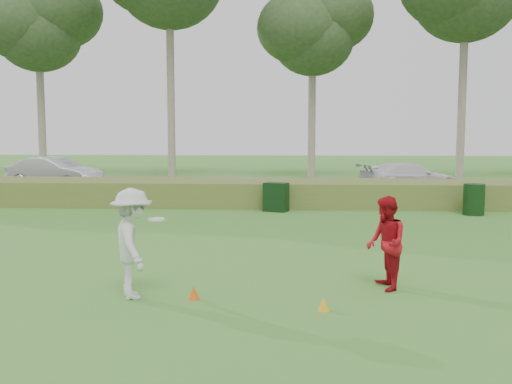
# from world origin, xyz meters

# --- Properties ---
(ground) EXTENTS (120.00, 120.00, 0.00)m
(ground) POSITION_xyz_m (0.00, 0.00, 0.00)
(ground) COLOR #357527
(ground) RESTS_ON ground
(reed_strip) EXTENTS (80.00, 3.00, 0.90)m
(reed_strip) POSITION_xyz_m (0.00, 12.00, 0.45)
(reed_strip) COLOR #536628
(reed_strip) RESTS_ON ground
(park_road) EXTENTS (80.00, 6.00, 0.06)m
(park_road) POSITION_xyz_m (0.00, 17.00, 0.03)
(park_road) COLOR #2D2D2D
(park_road) RESTS_ON ground
(tree_2) EXTENTS (6.50, 6.50, 12.00)m
(tree_2) POSITION_xyz_m (-14.00, 24.00, 8.97)
(tree_2) COLOR gray
(tree_2) RESTS_ON ground
(tree_4) EXTENTS (6.24, 6.24, 11.50)m
(tree_4) POSITION_xyz_m (2.00, 24.50, 8.59)
(tree_4) COLOR gray
(tree_4) RESTS_ON ground
(player_white) EXTENTS (1.07, 1.33, 1.79)m
(player_white) POSITION_xyz_m (-1.74, -0.28, 0.90)
(player_white) COLOR silver
(player_white) RESTS_ON ground
(player_red) EXTENTS (0.69, 0.84, 1.60)m
(player_red) POSITION_xyz_m (2.44, 0.47, 0.80)
(player_red) COLOR #AE0E19
(player_red) RESTS_ON ground
(cone_orange) EXTENTS (0.19, 0.19, 0.21)m
(cone_orange) POSITION_xyz_m (-0.74, -0.32, 0.11)
(cone_orange) COLOR #E4500C
(cone_orange) RESTS_ON ground
(cone_yellow) EXTENTS (0.19, 0.19, 0.21)m
(cone_yellow) POSITION_xyz_m (1.32, -0.79, 0.10)
(cone_yellow) COLOR gold
(cone_yellow) RESTS_ON ground
(utility_cabinet) EXTENTS (0.91, 0.74, 0.99)m
(utility_cabinet) POSITION_xyz_m (0.30, 10.16, 0.49)
(utility_cabinet) COLOR black
(utility_cabinet) RESTS_ON ground
(trash_bin) EXTENTS (0.88, 0.88, 1.02)m
(trash_bin) POSITION_xyz_m (6.79, 9.71, 0.51)
(trash_bin) COLOR black
(trash_bin) RESTS_ON ground
(car_mid) EXTENTS (4.84, 2.86, 1.51)m
(car_mid) POSITION_xyz_m (-10.22, 16.76, 0.81)
(car_mid) COLOR silver
(car_mid) RESTS_ON park_road
(car_right) EXTENTS (4.86, 3.26, 1.31)m
(car_right) POSITION_xyz_m (6.05, 16.46, 0.71)
(car_right) COLOR white
(car_right) RESTS_ON park_road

